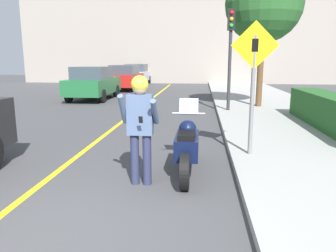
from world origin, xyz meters
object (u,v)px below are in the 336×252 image
motorcycle (187,146)px  person_biker (140,119)px  crossing_sign (253,76)px  traffic_light (231,41)px  street_tree (264,4)px  parked_car_silver (137,74)px  parked_car_green (93,83)px  parked_car_red (125,77)px

motorcycle → person_biker: 1.12m
motorcycle → crossing_sign: 1.93m
motorcycle → traffic_light: size_ratio=0.58×
person_biker → street_tree: (3.31, 8.69, 3.04)m
parked_car_silver → traffic_light: bearing=-66.4°
parked_car_silver → parked_car_green: bearing=-90.7°
crossing_sign → street_tree: street_tree is taller
person_biker → motorcycle: bearing=40.6°
parked_car_green → parked_car_red: same height
parked_car_red → parked_car_silver: same height
parked_car_red → parked_car_silver: 5.30m
crossing_sign → traffic_light: traffic_light is taller
crossing_sign → traffic_light: bearing=89.7°
traffic_light → street_tree: street_tree is taller
person_biker → parked_car_green: 12.27m
crossing_sign → parked_car_green: size_ratio=0.62×
parked_car_green → parked_car_silver: same height
parked_car_green → parked_car_silver: 10.78m
motorcycle → street_tree: (2.59, 8.07, 3.63)m
crossing_sign → person_biker: bearing=-142.3°
traffic_light → crossing_sign: bearing=-90.3°
traffic_light → person_biker: bearing=-104.8°
motorcycle → street_tree: street_tree is taller
parked_car_red → crossing_sign: bearing=-68.2°
person_biker → traffic_light: 7.90m
parked_car_red → street_tree: bearing=-47.5°
person_biker → traffic_light: bearing=75.2°
street_tree → parked_car_red: size_ratio=1.31×
motorcycle → crossing_sign: size_ratio=0.82×
street_tree → motorcycle: bearing=-107.8°
motorcycle → street_tree: size_ratio=0.38×
street_tree → parked_car_green: (-7.86, 2.70, -3.27)m
traffic_light → parked_car_silver: size_ratio=0.88×
street_tree → parked_car_green: street_tree is taller
person_biker → parked_car_green: (-4.56, 11.39, -0.23)m
traffic_light → parked_car_green: bearing=149.1°
street_tree → parked_car_red: street_tree is taller
crossing_sign → parked_car_green: crossing_sign is taller
traffic_light → parked_car_green: traffic_light is taller
crossing_sign → parked_car_silver: (-6.37, 20.66, -0.84)m
crossing_sign → parked_car_silver: bearing=107.1°
motorcycle → parked_car_red: parked_car_red is taller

